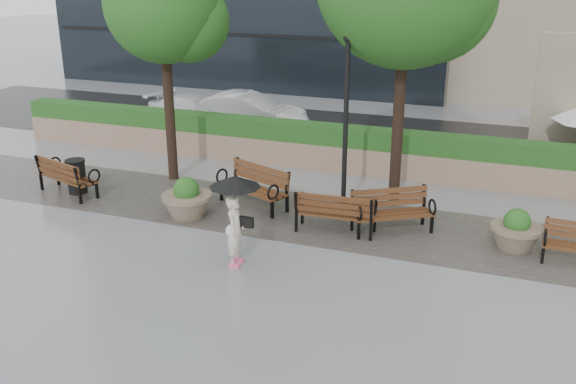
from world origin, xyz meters
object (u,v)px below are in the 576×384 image
(bench_2, at_px, (335,220))
(planter_left, at_px, (187,202))
(planter_right, at_px, (516,233))
(car_right, at_px, (247,113))
(pedestrian, at_px, (235,212))
(lamppost, at_px, (345,138))
(bench_0, at_px, (68,184))
(trash_bin, at_px, (77,177))
(bench_1, at_px, (254,195))
(car_left, at_px, (199,114))
(bench_3, at_px, (392,220))

(bench_2, height_order, planter_left, planter_left)
(planter_right, bearing_deg, car_right, 143.02)
(pedestrian, bearing_deg, car_right, 16.42)
(car_right, bearing_deg, lamppost, -141.89)
(planter_left, bearing_deg, car_right, 103.66)
(bench_0, height_order, planter_right, bench_0)
(planter_left, bearing_deg, trash_bin, 172.24)
(trash_bin, bearing_deg, planter_left, -7.76)
(bench_1, xyz_separation_m, trash_bin, (-4.92, -0.75, 0.14))
(car_left, height_order, car_right, car_right)
(bench_0, height_order, car_left, car_left)
(car_left, bearing_deg, pedestrian, -133.43)
(car_left, height_order, pedestrian, pedestrian)
(bench_2, distance_m, trash_bin, 7.38)
(bench_2, relative_size, lamppost, 0.43)
(planter_right, distance_m, car_right, 12.12)
(bench_3, height_order, pedestrian, pedestrian)
(car_right, bearing_deg, bench_2, -145.75)
(bench_2, height_order, bench_3, bench_3)
(bench_1, distance_m, car_right, 7.66)
(planter_left, relative_size, trash_bin, 1.38)
(planter_left, height_order, car_left, car_left)
(bench_1, height_order, bench_3, bench_1)
(pedestrian, bearing_deg, bench_3, -50.28)
(planter_left, distance_m, car_left, 8.65)
(planter_left, height_order, planter_right, planter_left)
(planter_right, distance_m, trash_bin, 11.37)
(bench_3, relative_size, car_left, 0.46)
(lamppost, xyz_separation_m, car_right, (-5.55, 6.62, -1.27))
(bench_0, height_order, lamppost, lamppost)
(bench_2, relative_size, bench_3, 0.97)
(bench_2, xyz_separation_m, car_left, (-7.50, 7.40, 0.33))
(car_left, bearing_deg, bench_1, -127.55)
(trash_bin, bearing_deg, lamppost, 8.39)
(bench_1, xyz_separation_m, lamppost, (2.31, 0.31, 1.67))
(bench_2, relative_size, car_right, 0.44)
(bench_3, bearing_deg, bench_0, 151.38)
(planter_right, height_order, pedestrian, pedestrian)
(bench_3, distance_m, planter_left, 5.02)
(bench_2, relative_size, planter_right, 1.70)
(car_left, bearing_deg, car_right, -62.54)
(bench_0, height_order, pedestrian, pedestrian)
(bench_3, xyz_separation_m, car_right, (-6.93, 7.33, 0.42))
(car_left, distance_m, pedestrian, 11.45)
(planter_left, xyz_separation_m, pedestrian, (2.24, -1.94, 0.78))
(planter_right, distance_m, pedestrian, 6.20)
(pedestrian, bearing_deg, planter_right, -68.73)
(pedestrian, bearing_deg, trash_bin, 61.31)
(planter_right, bearing_deg, bench_1, 176.82)
(bench_2, bearing_deg, car_left, -47.96)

